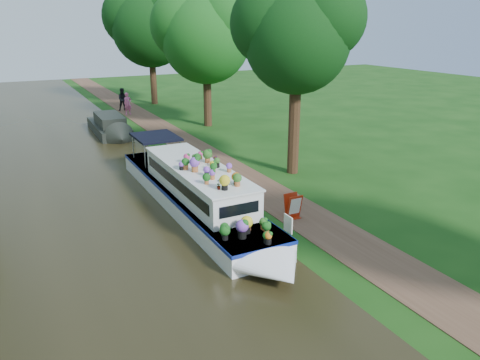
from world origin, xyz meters
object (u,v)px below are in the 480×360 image
plant_boat (198,192)px  sandwich_board (293,207)px  second_boat (110,126)px  pedestrian_dark (123,99)px  pedestrian_pink (128,104)px

plant_boat → sandwich_board: plant_boat is taller
second_boat → sandwich_board: second_boat is taller
pedestrian_dark → pedestrian_pink: bearing=-85.8°
plant_boat → second_boat: (-0.06, 15.11, -0.32)m
plant_boat → sandwich_board: bearing=-37.0°
plant_boat → pedestrian_pink: 21.53m
pedestrian_pink → second_boat: bearing=-123.7°
second_boat → pedestrian_dark: (2.91, 8.11, 0.43)m
pedestrian_pink → plant_boat: bearing=-106.8°
plant_boat → second_boat: plant_boat is taller
plant_boat → pedestrian_pink: bearing=82.7°
second_boat → plant_boat: bearing=-88.2°
sandwich_board → second_boat: bearing=100.2°
sandwich_board → pedestrian_dark: (-0.06, 25.41, 0.51)m
pedestrian_pink → pedestrian_dark: size_ratio=0.93×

